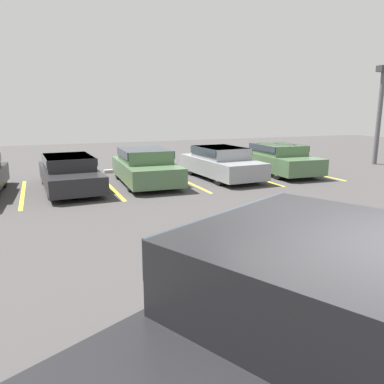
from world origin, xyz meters
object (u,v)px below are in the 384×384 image
(pickup_truck, at_px, (332,327))
(parked_sedan_d, at_px, (221,162))
(light_post, at_px, (380,107))
(wheel_stop_curb, at_px, (126,170))
(parked_sedan_e, at_px, (278,158))
(parked_sedan_b, at_px, (69,171))
(parked_sedan_c, at_px, (145,165))

(pickup_truck, bearing_deg, parked_sedan_d, 41.60)
(light_post, distance_m, wheel_stop_curb, 12.84)
(parked_sedan_e, bearing_deg, light_post, 97.78)
(parked_sedan_b, height_order, wheel_stop_curb, parked_sedan_b)
(parked_sedan_b, relative_size, parked_sedan_e, 1.08)
(parked_sedan_d, height_order, light_post, light_post)
(light_post, bearing_deg, parked_sedan_c, -177.55)
(parked_sedan_e, relative_size, light_post, 0.91)
(pickup_truck, distance_m, wheel_stop_curb, 14.33)
(parked_sedan_b, height_order, light_post, light_post)
(parked_sedan_b, xyz_separation_m, light_post, (14.90, 0.51, 2.23))
(parked_sedan_e, height_order, light_post, light_post)
(parked_sedan_e, xyz_separation_m, light_post, (6.26, 0.53, 2.18))
(parked_sedan_c, bearing_deg, pickup_truck, -5.20)
(parked_sedan_c, height_order, wheel_stop_curb, parked_sedan_c)
(parked_sedan_d, bearing_deg, light_post, 91.39)
(pickup_truck, relative_size, wheel_stop_curb, 3.07)
(parked_sedan_e, bearing_deg, parked_sedan_c, -87.05)
(parked_sedan_c, relative_size, parked_sedan_d, 1.02)
(pickup_truck, distance_m, light_post, 18.20)
(pickup_truck, distance_m, parked_sedan_e, 13.53)
(parked_sedan_c, xyz_separation_m, wheel_stop_curb, (-0.12, 2.92, -0.61))
(parked_sedan_d, height_order, parked_sedan_e, same)
(parked_sedan_b, relative_size, parked_sedan_d, 1.08)
(parked_sedan_b, bearing_deg, light_post, 89.48)
(parked_sedan_e, distance_m, light_post, 6.64)
(light_post, bearing_deg, parked_sedan_d, -176.02)
(parked_sedan_c, xyz_separation_m, light_post, (12.18, 0.52, 2.17))
(parked_sedan_d, distance_m, light_post, 9.36)
(parked_sedan_c, distance_m, parked_sedan_d, 3.10)
(pickup_truck, bearing_deg, parked_sedan_c, 56.37)
(pickup_truck, relative_size, parked_sedan_d, 1.34)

